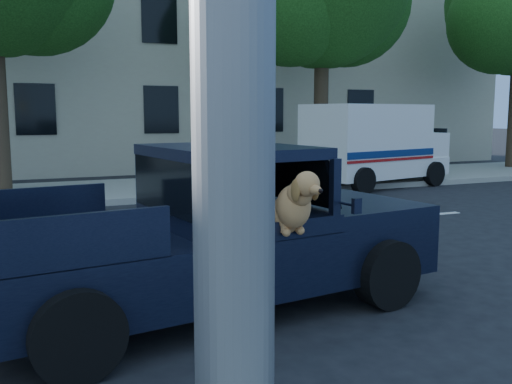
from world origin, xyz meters
TOP-DOWN VIEW (x-y plane):
  - ground at (0.00, 0.00)m, footprint 120.00×120.00m
  - far_sidewalk at (0.00, 9.20)m, footprint 60.00×4.00m
  - lane_stripes at (2.00, 3.40)m, footprint 21.60×0.14m
  - building_main at (3.00, 16.50)m, footprint 26.00×6.00m
  - pickup_truck at (-1.96, -0.25)m, footprint 5.05×2.70m
  - mail_truck at (5.68, 7.77)m, footprint 4.55×2.93m

SIDE VIEW (x-z plane):
  - ground at x=0.00m, z-range 0.00..0.00m
  - lane_stripes at x=2.00m, z-range 0.00..0.01m
  - far_sidewalk at x=0.00m, z-range 0.00..0.15m
  - pickup_truck at x=-1.96m, z-range -0.28..1.45m
  - mail_truck at x=5.68m, z-range -0.15..2.17m
  - building_main at x=3.00m, z-range 0.00..9.00m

